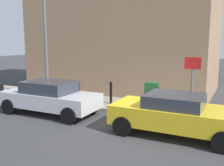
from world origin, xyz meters
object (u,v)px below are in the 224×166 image
Objects in this scene: car_silver at (50,97)px; street_sign at (192,78)px; bollard_far_kerb at (79,92)px; car_yellow at (175,114)px; utility_cabinet at (152,97)px; lamppost at (45,35)px; bollard_near_cabinet at (111,92)px.

street_sign reaches higher than car_silver.
car_silver reaches higher than bollard_far_kerb.
car_yellow is 2.04m from street_sign.
utility_cabinet is at bearing 76.84° from street_sign.
car_yellow is 0.71× the size of lamppost.
car_silver is at bearing 119.22° from utility_cabinet.
bollard_near_cabinet is at bearing -61.81° from bollard_far_kerb.
bollard_near_cabinet is 1.00× the size of bollard_far_kerb.
car_silver is 1.81× the size of street_sign.
bollard_near_cabinet is 4.36m from lamppost.
utility_cabinet is 1.11× the size of bollard_far_kerb.
car_silver is 4.26m from utility_cabinet.
street_sign reaches higher than car_yellow.
bollard_near_cabinet is 3.81m from street_sign.
car_yellow is at bearing -106.09° from lamppost.
bollard_far_kerb is 5.04m from street_sign.
street_sign is (0.20, -4.95, 0.96)m from bollard_far_kerb.
car_yellow is 3.55× the size of utility_cabinet.
street_sign is (1.79, -0.16, 0.95)m from car_yellow.
lamppost is at bearing -16.39° from car_yellow.
lamppost reaches higher than car_silver.
car_yellow is 5.22m from car_silver.
lamppost is (0.43, 2.20, 2.60)m from bollard_far_kerb.
utility_cabinet is (2.08, -3.72, -0.04)m from car_silver.
bollard_far_kerb is 0.18× the size of lamppost.
lamppost reaches higher than utility_cabinet.
car_silver is at bearing 107.42° from street_sign.
bollard_near_cabinet is (2.18, -1.73, -0.02)m from car_silver.
utility_cabinet reaches higher than bollard_far_kerb.
car_silver is at bearing 141.55° from bollard_near_cabinet.
bollard_far_kerb is (1.49, -0.44, -0.02)m from car_silver.
bollard_far_kerb is at bearing 92.35° from street_sign.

